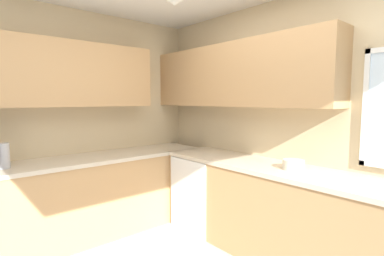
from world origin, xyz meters
The scene contains 6 objects.
room_shell centered at (-0.79, 0.59, 1.82)m, with size 4.27×3.40×2.62m.
counter_run_left centered at (-1.77, 0.00, 0.45)m, with size 0.65×3.01×0.89m.
counter_run_back centered at (0.21, 1.33, 0.45)m, with size 3.36×0.65×0.89m.
dishwasher centered at (-1.11, 1.30, 0.42)m, with size 0.60×0.60×0.85m, color white.
kettle centered at (-1.75, -0.66, 1.01)m, with size 0.11×0.11×0.23m, color #B7B7BC.
bowl centered at (0.02, 1.33, 0.94)m, with size 0.19×0.19×0.09m, color beige.
Camera 1 is at (1.40, -1.06, 1.52)m, focal length 27.41 mm.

